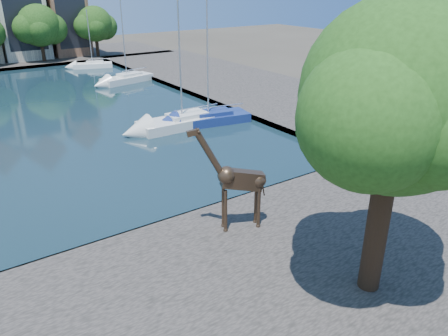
# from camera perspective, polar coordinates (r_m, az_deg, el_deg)

# --- Properties ---
(ground) EXTENTS (160.00, 160.00, 0.00)m
(ground) POSITION_cam_1_polar(r_m,az_deg,el_deg) (21.07, -16.03, -10.19)
(ground) COLOR #38332B
(ground) RESTS_ON ground
(water_basin) EXTENTS (38.00, 50.00, 0.08)m
(water_basin) POSITION_cam_1_polar(r_m,az_deg,el_deg) (42.90, -26.86, 5.57)
(water_basin) COLOR black
(water_basin) RESTS_ON ground
(right_quay) EXTENTS (14.00, 52.00, 0.50)m
(right_quay) POSITION_cam_1_polar(r_m,az_deg,el_deg) (51.96, 1.50, 11.05)
(right_quay) COLOR #48423F
(right_quay) RESTS_ON ground
(plane_tree) EXTENTS (8.32, 6.40, 10.62)m
(plane_tree) POSITION_cam_1_polar(r_m,az_deg,el_deg) (15.26, 21.94, 7.82)
(plane_tree) COLOR #332114
(plane_tree) RESTS_ON near_quay
(townhouse_east_mid) EXTENTS (6.43, 9.18, 16.65)m
(townhouse_east_mid) POSITION_cam_1_polar(r_m,az_deg,el_deg) (74.37, -25.54, 18.78)
(townhouse_east_mid) COLOR beige
(townhouse_east_mid) RESTS_ON far_quay
(townhouse_east_end) EXTENTS (5.44, 9.18, 14.43)m
(townhouse_east_end) POSITION_cam_1_polar(r_m,az_deg,el_deg) (75.85, -20.38, 18.83)
(townhouse_east_end) COLOR brown
(townhouse_east_end) RESTS_ON far_quay
(far_tree_east) EXTENTS (7.54, 5.80, 7.84)m
(far_tree_east) POSITION_cam_1_polar(r_m,az_deg,el_deg) (69.49, -22.92, 16.61)
(far_tree_east) COLOR #332114
(far_tree_east) RESTS_ON far_quay
(far_tree_far_east) EXTENTS (6.76, 5.20, 7.36)m
(far_tree_far_east) POSITION_cam_1_polar(r_m,az_deg,el_deg) (71.64, -16.44, 17.47)
(far_tree_far_east) COLOR #332114
(far_tree_far_east) RESTS_ON far_quay
(giraffe_statue) EXTENTS (3.43, 1.57, 5.06)m
(giraffe_statue) POSITION_cam_1_polar(r_m,az_deg,el_deg) (19.82, 1.66, -1.53)
(giraffe_statue) COLOR #3B2B1D
(giraffe_statue) RESTS_ON near_quay
(sailboat_right_a) EXTENTS (7.39, 2.60, 12.27)m
(sailboat_right_a) POSITION_cam_1_polar(r_m,az_deg,el_deg) (36.50, -5.47, 6.30)
(sailboat_right_a) COLOR silver
(sailboat_right_a) RESTS_ON water_basin
(sailboat_right_b) EXTENTS (7.25, 3.58, 12.28)m
(sailboat_right_b) POSITION_cam_1_polar(r_m,az_deg,el_deg) (37.28, -2.05, 6.72)
(sailboat_right_b) COLOR navy
(sailboat_right_b) RESTS_ON water_basin
(sailboat_right_c) EXTENTS (6.59, 3.53, 10.20)m
(sailboat_right_c) POSITION_cam_1_polar(r_m,az_deg,el_deg) (54.19, -12.56, 11.47)
(sailboat_right_c) COLOR silver
(sailboat_right_c) RESTS_ON water_basin
(sailboat_right_d) EXTENTS (5.52, 3.35, 7.66)m
(sailboat_right_d) POSITION_cam_1_polar(r_m,az_deg,el_deg) (64.95, -16.78, 12.86)
(sailboat_right_d) COLOR white
(sailboat_right_d) RESTS_ON water_basin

